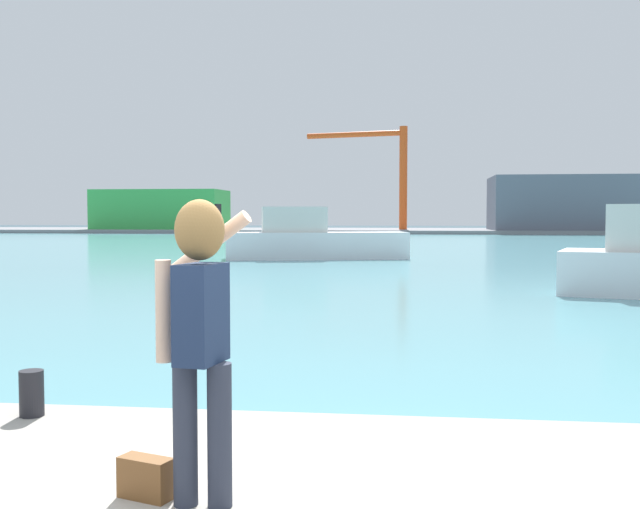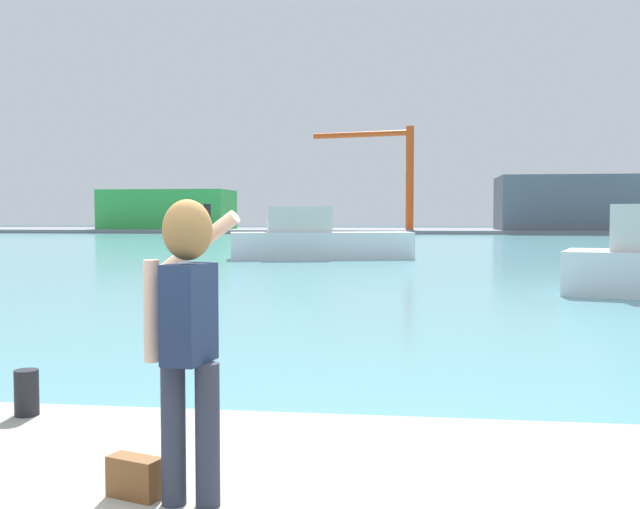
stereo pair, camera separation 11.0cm
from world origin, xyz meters
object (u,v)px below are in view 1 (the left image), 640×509
(person_photographer, at_px, (200,319))
(warehouse_right, at_px, (561,203))
(boat_moored, at_px, (312,240))
(handbag, at_px, (146,478))
(warehouse_left, at_px, (161,210))
(harbor_bollard, at_px, (32,393))
(port_crane, at_px, (387,164))

(person_photographer, relative_size, warehouse_right, 0.10)
(boat_moored, distance_m, warehouse_right, 60.85)
(handbag, bearing_deg, person_photographer, -10.30)
(person_photographer, distance_m, warehouse_left, 94.99)
(person_photographer, distance_m, boat_moored, 32.43)
(person_photographer, height_order, warehouse_right, warehouse_right)
(harbor_bollard, height_order, boat_moored, boat_moored)
(boat_moored, xyz_separation_m, port_crane, (1.97, 57.67, 7.83))
(handbag, distance_m, warehouse_right, 90.64)
(handbag, relative_size, boat_moored, 0.03)
(handbag, xyz_separation_m, port_crane, (-1.30, 89.83, 8.14))
(boat_moored, height_order, warehouse_right, warehouse_right)
(person_photographer, distance_m, port_crane, 90.20)
(person_photographer, xyz_separation_m, harbor_bollard, (-1.91, 1.66, -0.88))
(warehouse_left, distance_m, port_crane, 30.12)
(warehouse_right, bearing_deg, harbor_bollard, -103.83)
(boat_moored, bearing_deg, harbor_bollard, -100.68)
(boat_moored, distance_m, warehouse_left, 63.79)
(handbag, relative_size, harbor_bollard, 0.85)
(warehouse_left, bearing_deg, boat_moored, -64.35)
(person_photographer, relative_size, harbor_bollard, 4.60)
(handbag, distance_m, warehouse_left, 94.84)
(handbag, distance_m, boat_moored, 32.33)
(harbor_bollard, relative_size, boat_moored, 0.04)
(warehouse_left, relative_size, warehouse_right, 0.99)
(port_crane, bearing_deg, warehouse_right, -3.90)
(harbor_bollard, bearing_deg, person_photographer, -40.90)
(port_crane, bearing_deg, harbor_bollard, -90.17)
(warehouse_right, bearing_deg, port_crane, 176.10)
(boat_moored, bearing_deg, port_crane, 74.18)
(handbag, bearing_deg, port_crane, 90.83)
(person_photographer, bearing_deg, port_crane, 11.06)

